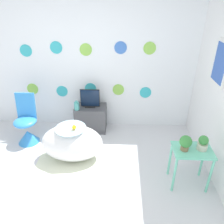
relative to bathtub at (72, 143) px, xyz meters
name	(u,v)px	position (x,y,z in m)	size (l,w,h in m)	color
ground_plane	(70,206)	(0.14, -0.93, -0.30)	(12.00, 12.00, 0.00)	silver
wall_back_dotted	(88,61)	(0.14, 1.12, 1.00)	(4.90, 0.05, 2.60)	white
wall_right	(221,83)	(2.11, 0.09, 1.01)	(0.06, 3.03, 2.60)	white
rug	(70,160)	(-0.05, -0.06, -0.30)	(1.02, 0.68, 0.01)	silver
bathtub	(72,143)	(0.00, 0.00, 0.00)	(0.97, 0.58, 0.59)	white
rubber_duck	(74,127)	(0.07, -0.06, 0.33)	(0.07, 0.07, 0.08)	yellow
chair	(27,128)	(-0.90, 0.41, -0.02)	(0.39, 0.39, 0.89)	#338CE0
tv_cabinet	(91,118)	(0.18, 0.88, -0.05)	(0.59, 0.39, 0.50)	#4C4C51
tv	(90,99)	(0.18, 0.88, 0.36)	(0.36, 0.12, 0.35)	black
vase	(77,106)	(-0.05, 0.75, 0.28)	(0.09, 0.09, 0.17)	#51B2AD
side_table	(191,156)	(1.71, -0.45, 0.18)	(0.51, 0.36, 0.59)	#72D8B7
potted_plant_left	(186,142)	(1.59, -0.46, 0.40)	(0.16, 0.16, 0.21)	#8C6B4C
potted_plant_right	(203,143)	(1.82, -0.44, 0.39)	(0.13, 0.13, 0.20)	beige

